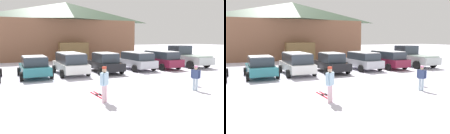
# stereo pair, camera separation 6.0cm
# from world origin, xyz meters

# --- Properties ---
(ground) EXTENTS (160.00, 160.00, 0.00)m
(ground) POSITION_xyz_m (0.00, 0.00, 0.00)
(ground) COLOR silver
(ski_lodge) EXTENTS (19.56, 9.83, 8.09)m
(ski_lodge) POSITION_xyz_m (1.00, 26.35, 4.11)
(ski_lodge) COLOR brown
(ski_lodge) RESTS_ON ground
(parked_teal_hatchback) EXTENTS (2.39, 4.36, 1.62)m
(parked_teal_hatchback) POSITION_xyz_m (-4.82, 11.43, 0.82)
(parked_teal_hatchback) COLOR #27717B
(parked_teal_hatchback) RESTS_ON ground
(parked_white_suv) EXTENTS (2.36, 4.85, 1.78)m
(parked_white_suv) POSITION_xyz_m (-2.03, 11.62, 0.95)
(parked_white_suv) COLOR white
(parked_white_suv) RESTS_ON ground
(parked_black_sedan) EXTENTS (2.21, 4.69, 1.71)m
(parked_black_sedan) POSITION_xyz_m (0.95, 11.50, 0.86)
(parked_black_sedan) COLOR black
(parked_black_sedan) RESTS_ON ground
(parked_silver_wagon) EXTENTS (2.34, 4.39, 1.66)m
(parked_silver_wagon) POSITION_xyz_m (4.31, 11.78, 0.90)
(parked_silver_wagon) COLOR silver
(parked_silver_wagon) RESTS_ON ground
(parked_maroon_van) EXTENTS (2.19, 4.82, 1.72)m
(parked_maroon_van) POSITION_xyz_m (7.01, 11.69, 0.92)
(parked_maroon_van) COLOR maroon
(parked_maroon_van) RESTS_ON ground
(pickup_truck) EXTENTS (2.53, 5.43, 2.15)m
(pickup_truck) POSITION_xyz_m (10.35, 11.95, 0.99)
(pickup_truck) COLOR #B0BABA
(pickup_truck) RESTS_ON ground
(skier_adult_in_blue_parka) EXTENTS (0.50, 0.44, 1.67)m
(skier_adult_in_blue_parka) POSITION_xyz_m (-2.48, 3.12, 0.94)
(skier_adult_in_blue_parka) COLOR beige
(skier_adult_in_blue_parka) RESTS_ON ground
(skier_child_in_pink_snowsuit) EXTENTS (0.32, 0.19, 0.89)m
(skier_child_in_pink_snowsuit) POSITION_xyz_m (3.98, 4.19, 0.50)
(skier_child_in_pink_snowsuit) COLOR #2D3548
(skier_child_in_pink_snowsuit) RESTS_ON ground
(skier_teen_in_navy_coat) EXTENTS (0.36, 0.45, 1.41)m
(skier_teen_in_navy_coat) POSITION_xyz_m (3.08, 3.19, 0.79)
(skier_teen_in_navy_coat) COLOR #A0B9CA
(skier_teen_in_navy_coat) RESTS_ON ground
(pair_of_skis) EXTENTS (0.39, 1.60, 0.08)m
(pair_of_skis) POSITION_xyz_m (-2.30, 4.46, 0.02)
(pair_of_skis) COLOR red
(pair_of_skis) RESTS_ON ground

